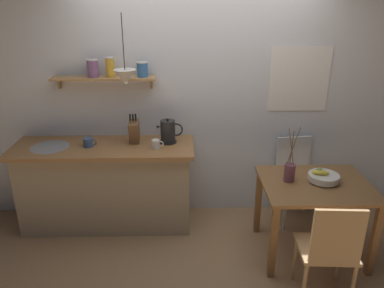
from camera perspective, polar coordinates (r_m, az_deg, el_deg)
The scene contains 14 objects.
ground_plane at distance 3.99m, azimuth 1.57°, elevation -14.14°, with size 14.00×14.00×0.00m, color #A87F56.
back_wall at distance 4.02m, azimuth 4.22°, elevation 7.46°, with size 6.80×0.11×2.70m.
kitchen_counter at distance 4.09m, azimuth -12.81°, elevation -6.06°, with size 1.83×0.63×0.92m.
wall_shelf at distance 3.86m, azimuth -12.42°, elevation 10.50°, with size 1.03×0.20×0.33m.
dining_table at distance 3.66m, azimuth 18.13°, elevation -7.24°, with size 0.98×0.79×0.74m.
dining_chair_near at distance 3.18m, azimuth 20.19°, elevation -14.61°, with size 0.45×0.42×0.93m.
dining_chair_far at distance 4.25m, azimuth 15.47°, elevation -4.43°, with size 0.47×0.45×0.91m.
fruit_bowl at distance 3.64m, azimuth 19.27°, elevation -4.71°, with size 0.28×0.28×0.13m.
twig_vase at distance 3.54m, azimuth 14.59°, elevation -4.09°, with size 0.11×0.10×0.53m.
electric_kettle at distance 3.84m, azimuth -3.63°, elevation 1.88°, with size 0.27×0.17×0.26m.
knife_block at distance 3.85m, azimuth -8.77°, elevation 1.93°, with size 0.10×0.18×0.32m.
coffee_mug_by_sink at distance 3.88m, azimuth -15.47°, elevation 0.25°, with size 0.13×0.10×0.09m.
coffee_mug_spare at distance 3.71m, azimuth -5.48°, elevation -0.02°, with size 0.12×0.08×0.09m.
pendant_lamp at distance 3.56m, azimuth -10.10°, elevation 10.01°, with size 0.21×0.21×0.63m.
Camera 1 is at (-0.18, -3.23, 2.33)m, focal length 35.14 mm.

